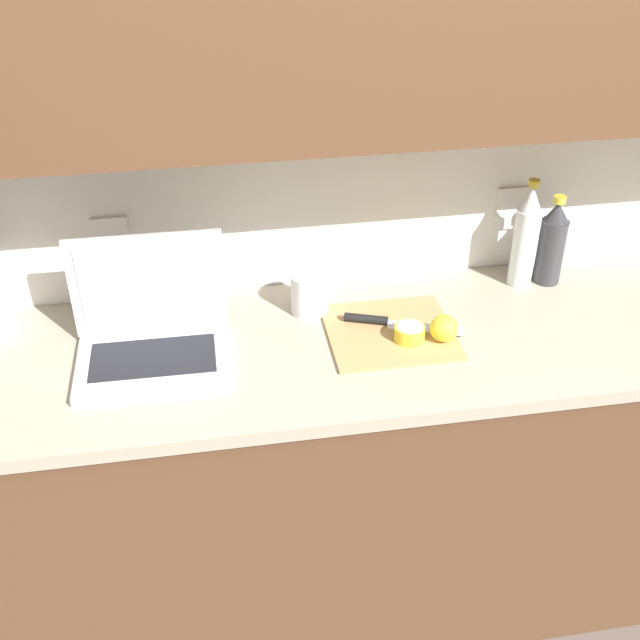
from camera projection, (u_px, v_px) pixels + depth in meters
name	position (u px, v px, depth m)	size (l,w,h in m)	color
ground_plane	(431.00, 574.00, 2.52)	(12.00, 12.00, 0.00)	#564C47
wall_back	(456.00, 51.00, 1.84)	(5.20, 0.38, 2.60)	white
counter_unit	(451.00, 462.00, 2.26)	(2.56, 0.59, 0.93)	brown
laptop	(151.00, 330.00, 1.89)	(0.37, 0.27, 0.28)	silver
cutting_board	(390.00, 332.00, 1.99)	(0.31, 0.29, 0.01)	tan
knife	(382.00, 321.00, 2.01)	(0.29, 0.13, 0.02)	silver
lemon_half_cut	(409.00, 333.00, 1.95)	(0.07, 0.07, 0.04)	yellow
lemon_whole_beside	(444.00, 328.00, 1.94)	(0.07, 0.07, 0.07)	yellow
bottle_green_soda	(552.00, 243.00, 2.14)	(0.07, 0.07, 0.25)	#333338
bottle_oil_tall	(525.00, 237.00, 2.12)	(0.06, 0.06, 0.30)	silver
measuring_cup	(310.00, 293.00, 2.05)	(0.12, 0.10, 0.11)	silver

